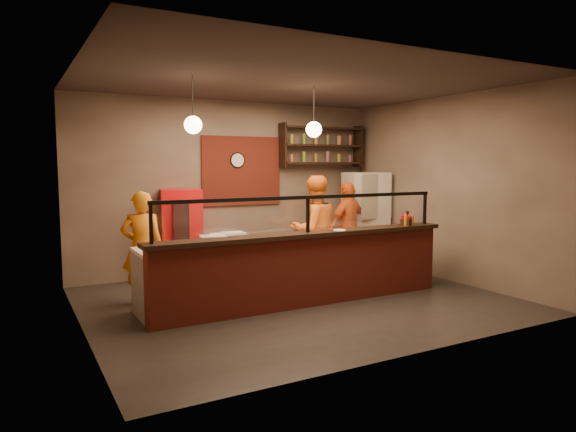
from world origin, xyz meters
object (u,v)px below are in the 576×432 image
red_cooler (182,235)px  pepper_mill (407,218)px  wall_clock (237,160)px  cook_right (348,226)px  cook_mid (314,230)px  cook_left (142,248)px  condiment_caddy (407,222)px  fridge (365,219)px  pizza_dough (280,240)px

red_cooler → pepper_mill: size_ratio=7.08×
wall_clock → red_cooler: bearing=-165.5°
cook_right → cook_mid: bearing=13.9°
wall_clock → cook_left: 2.92m
wall_clock → cook_right: wall_clock is taller
condiment_caddy → pepper_mill: 0.06m
wall_clock → fridge: bearing=-15.3°
cook_left → cook_right: (4.01, 0.51, 0.02)m
cook_mid → pizza_dough: bearing=35.1°
pizza_dough → condiment_caddy: size_ratio=2.92×
cook_left → cook_mid: 2.86m
fridge → red_cooler: 3.72m
fridge → condiment_caddy: bearing=-96.5°
cook_mid → fridge: 2.03m
condiment_caddy → red_cooler: bearing=139.6°
wall_clock → cook_mid: (0.70, -1.63, -1.18)m
wall_clock → pizza_dough: bearing=-98.1°
wall_clock → red_cooler: wall_clock is taller
wall_clock → cook_left: size_ratio=0.18×
red_cooler → cook_left: bearing=-115.8°
red_cooler → wall_clock: bearing=27.2°
fridge → red_cooler: fridge is taller
cook_left → red_cooler: 1.54m
pizza_dough → cook_mid: bearing=34.6°
cook_right → pepper_mill: 1.83m
wall_clock → red_cooler: (-1.19, -0.31, -1.30)m
condiment_caddy → pizza_dough: bearing=167.8°
pepper_mill → red_cooler: bearing=139.7°
cook_mid → pizza_dough: cook_mid is taller
cook_mid → fridge: fridge is taller
wall_clock → pizza_dough: size_ratio=0.54×
cook_left → red_cooler: (0.96, 1.20, -0.02)m
cook_right → pizza_dough: cook_right is taller
fridge → pizza_dough: bearing=-135.9°
wall_clock → pepper_mill: bearing=-58.3°
pizza_dough → condiment_caddy: condiment_caddy is taller
fridge → pizza_dough: size_ratio=3.32×
condiment_caddy → pepper_mill: pepper_mill is taller
red_cooler → cook_right: bearing=-0.0°
pizza_dough → wall_clock: bearing=81.9°
red_cooler → fridge: bearing=6.9°
cook_right → pizza_dough: 2.58m
pizza_dough → condiment_caddy: bearing=-12.2°
cook_left → fridge: bearing=-156.3°
cook_mid → fridge: bearing=-151.8°
fridge → pepper_mill: size_ratio=8.25×
cook_mid → cook_right: (1.16, 0.63, -0.07)m
fridge → pizza_dough: (-2.83, -1.66, -0.02)m
condiment_caddy → cook_mid: bearing=131.2°
cook_mid → condiment_caddy: size_ratio=9.58×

